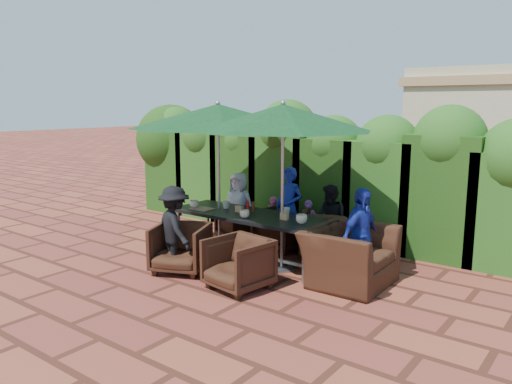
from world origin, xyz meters
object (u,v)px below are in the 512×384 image
Objects in this scene: chair_near_right at (238,261)px; umbrella_left at (218,117)px; dining_table at (250,218)px; chair_far_mid at (281,227)px; chair_end_right at (349,247)px; umbrella_right at (283,118)px; chair_far_left at (240,221)px; chair_near_left at (181,246)px; chair_far_right at (327,231)px.

umbrella_left is at bearing 148.42° from chair_near_right.
dining_table is 0.89m from chair_far_mid.
chair_end_right is at bearing 0.11° from umbrella_left.
umbrella_right is at bearing -2.19° from umbrella_left.
dining_table is 3.77× the size of chair_far_left.
chair_far_mid is at bearing 50.24° from umbrella_left.
chair_far_mid is 0.98× the size of chair_near_left.
chair_far_mid is at bearing 124.50° from umbrella_right.
umbrella_left is at bearing 53.31° from chair_far_mid.
chair_far_mid is 1.00× the size of chair_near_right.
dining_table is 3.44× the size of chair_far_mid.
chair_far_right is at bearing 41.30° from chair_end_right.
dining_table is at bearing 178.16° from umbrella_right.
umbrella_left reaches higher than chair_far_left.
chair_far_right is at bearing 48.65° from dining_table.
chair_end_right is at bearing 1.13° from dining_table.
chair_near_left is (-0.53, -1.82, 0.01)m from chair_far_mid.
chair_end_right is at bearing 2.84° from umbrella_right.
chair_near_left is (0.36, -1.82, 0.04)m from chair_far_left.
umbrella_left is 3.65× the size of chair_near_left.
umbrella_right is 3.44× the size of chair_far_mid.
chair_far_mid is at bearing -160.16° from chair_far_left.
chair_near_right is (-0.01, -1.01, -1.84)m from umbrella_right.
chair_near_left is at bearing -173.44° from chair_near_right.
chair_end_right is (1.68, 0.03, -0.16)m from dining_table.
chair_far_mid is at bearing 115.86° from chair_near_right.
chair_far_left is 1.71m from chair_far_right.
chair_end_right reaches higher than dining_table.
umbrella_right is 3.18× the size of chair_far_right.
umbrella_right is 2.00m from chair_end_right.
chair_near_left is 0.65× the size of chair_end_right.
dining_table is 1.00× the size of umbrella_right.
umbrella_left is 4.06× the size of chair_far_left.
umbrella_left is 2.88m from chair_end_right.
umbrella_left reaches higher than chair_near_right.
dining_table is at bearing 38.94° from chair_near_left.
chair_far_mid is 0.64× the size of chair_end_right.
umbrella_right is at bearing 91.63° from chair_end_right.
chair_near_right reaches higher than chair_far_left.
chair_end_right reaches higher than chair_far_right.
umbrella_right is at bearing -1.84° from dining_table.
dining_table is 1.23m from chair_near_right.
dining_table is 3.18× the size of chair_far_right.
chair_end_right is (2.32, 0.00, -1.70)m from umbrella_left.
umbrella_left reaches higher than chair_near_left.
dining_table is 1.25m from chair_far_left.
chair_near_left is 2.41m from chair_end_right.
chair_near_right is (1.11, -0.04, -0.01)m from chair_near_left.
chair_end_right is at bearing 1.05° from chair_near_left.
chair_far_left is at bearing 3.28° from chair_far_mid.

